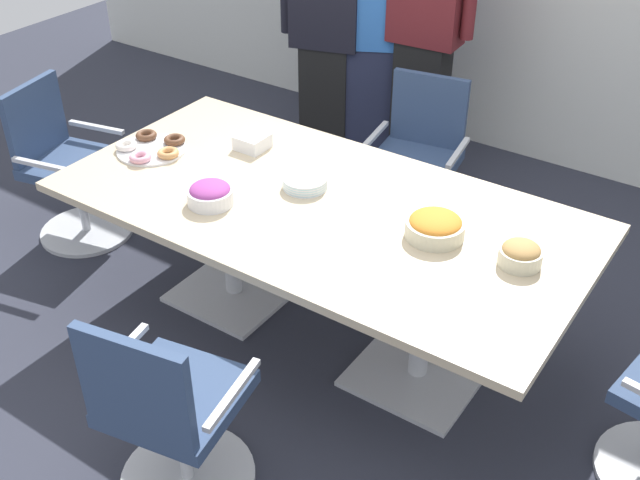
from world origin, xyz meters
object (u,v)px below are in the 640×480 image
Objects in this scene: office_chair_3 at (416,167)px; plate_stack at (305,183)px; office_chair_1 at (170,418)px; snack_bowl_cookies at (521,254)px; donut_platter at (151,148)px; napkin_pile at (252,142)px; snack_bowl_candy_mix at (210,194)px; office_chair_0 at (68,171)px; person_standing_1 at (372,34)px; person_standing_0 at (326,35)px; conference_table at (320,226)px; person_standing_2 at (426,27)px; snack_bowl_chips_orange at (435,226)px.

office_chair_3 is 4.43× the size of plate_stack.
snack_bowl_cookies is (0.83, 1.16, 0.39)m from office_chair_1.
office_chair_3 is at bearing 52.41° from donut_platter.
snack_bowl_candy_mix is at bearing -71.29° from napkin_pile.
office_chair_0 is 1.99m from office_chair_3.
donut_platter is at bearing 124.98° from office_chair_1.
person_standing_1 is (0.95, 1.74, 0.48)m from office_chair_0.
office_chair_3 reaches higher than snack_bowl_cookies.
plate_stack is 1.42× the size of napkin_pile.
snack_bowl_candy_mix is 0.61m from donut_platter.
snack_bowl_cookies is (1.93, -1.50, -0.07)m from person_standing_0.
conference_table is 0.99m from donut_platter.
conference_table is 2.64× the size of office_chair_0.
office_chair_0 is 4.39× the size of snack_bowl_candy_mix.
napkin_pile is at bearing 158.86° from plate_stack.
office_chair_3 is 4.39× the size of snack_bowl_candy_mix.
person_standing_2 is at bearing 90.10° from snack_bowl_candy_mix.
donut_platter is 0.50m from napkin_pile.
person_standing_1 reaches higher than snack_bowl_chips_orange.
donut_platter is (-0.58, 0.21, -0.03)m from snack_bowl_candy_mix.
office_chair_1 is (0.08, -1.10, -0.22)m from conference_table.
office_chair_1 reaches higher than donut_platter.
person_standing_0 is 1.94m from snack_bowl_candy_mix.
office_chair_1 is 0.49× the size of person_standing_2.
office_chair_0 reaches higher than donut_platter.
snack_bowl_candy_mix is at bearing 91.69° from person_standing_0.
office_chair_0 reaches higher than snack_bowl_candy_mix.
person_standing_2 is 10.80× the size of snack_bowl_cookies.
conference_table is 11.67× the size of plate_stack.
person_standing_0 is at bearing -35.25° from office_chair_3.
conference_table is at bearing 83.71° from office_chair_1.
office_chair_0 is 0.54× the size of person_standing_0.
person_standing_1 is at bearing 139.08° from office_chair_0.
snack_bowl_chips_orange is at bearing -2.09° from plate_stack.
person_standing_2 is at bearing 128.27° from snack_bowl_cookies.
office_chair_0 is 4.43× the size of plate_stack.
donut_platter is 1.71× the size of plate_stack.
person_standing_2 is (0.34, 0.05, 0.10)m from person_standing_1.
person_standing_2 is 1.90m from donut_platter.
person_standing_1 is (-0.83, 2.79, 0.48)m from office_chair_1.
snack_bowl_candy_mix is at bearing 67.80° from office_chair_3.
office_chair_1 is 5.25× the size of snack_bowl_cookies.
person_standing_1 is 2.09m from snack_bowl_chips_orange.
office_chair_1 is 2.59× the size of donut_platter.
conference_table is 1.43× the size of person_standing_0.
snack_bowl_cookies is 0.84× the size of plate_stack.
plate_stack reaches higher than conference_table.
plate_stack is at bearing 52.49° from snack_bowl_candy_mix.
person_standing_0 is at bearing 135.90° from snack_bowl_chips_orange.
napkin_pile is (-0.44, 0.17, 0.01)m from plate_stack.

